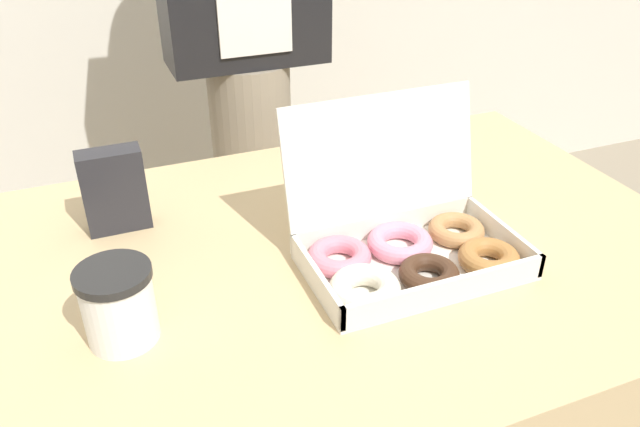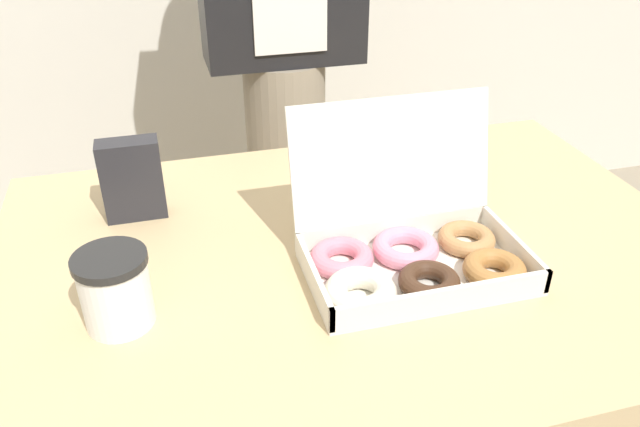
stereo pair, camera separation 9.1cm
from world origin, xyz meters
TOP-DOWN VIEW (x-y plane):
  - table at (0.00, 0.00)m, footprint 1.19×0.84m
  - donut_box at (0.06, -0.08)m, footprint 0.34×0.26m
  - coffee_cup at (-0.38, -0.09)m, footprint 0.10×0.10m
  - napkin_holder at (-0.35, 0.20)m, footprint 0.11×0.05m
  - person_customer at (0.04, 0.72)m, footprint 0.39×0.22m

SIDE VIEW (x-z plane):
  - table at x=0.00m, z-range 0.00..0.74m
  - donut_box at x=0.06m, z-range 0.65..0.89m
  - coffee_cup at x=-0.38m, z-range 0.74..0.85m
  - napkin_holder at x=-0.35m, z-range 0.74..0.89m
  - person_customer at x=0.04m, z-range 0.09..1.72m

